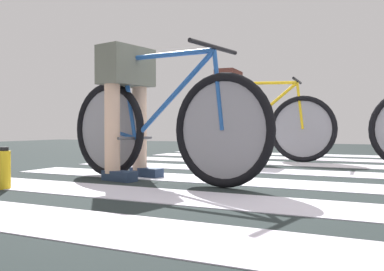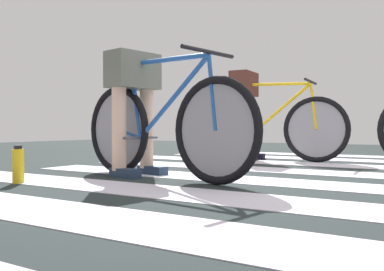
% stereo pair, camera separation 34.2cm
% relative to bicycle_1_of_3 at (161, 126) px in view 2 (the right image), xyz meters
% --- Properties ---
extents(ground, '(18.00, 14.00, 0.02)m').
position_rel_bicycle_1_of_3_xyz_m(ground, '(1.10, 0.52, -0.40)').
color(ground, '#212929').
extents(crosswalk_markings, '(5.45, 5.76, 0.00)m').
position_rel_bicycle_1_of_3_xyz_m(crosswalk_markings, '(1.13, 0.64, -0.38)').
color(crosswalk_markings, silver).
rests_on(crosswalk_markings, ground).
extents(bicycle_1_of_3, '(1.72, 0.55, 0.93)m').
position_rel_bicycle_1_of_3_xyz_m(bicycle_1_of_3, '(0.00, 0.00, 0.00)').
color(bicycle_1_of_3, black).
rests_on(bicycle_1_of_3, ground).
extents(cyclist_1_of_3, '(0.38, 0.45, 0.96)m').
position_rel_bicycle_1_of_3_xyz_m(cyclist_1_of_3, '(-0.31, 0.06, 0.24)').
color(cyclist_1_of_3, beige).
rests_on(cyclist_1_of_3, ground).
extents(bicycle_3_of_3, '(1.74, 0.52, 0.93)m').
position_rel_bicycle_1_of_3_xyz_m(bicycle_3_of_3, '(0.08, 2.02, 0.00)').
color(bicycle_3_of_3, black).
rests_on(bicycle_3_of_3, ground).
extents(cyclist_3_of_3, '(0.33, 0.42, 1.03)m').
position_rel_bicycle_1_of_3_xyz_m(cyclist_3_of_3, '(-0.23, 2.01, 0.28)').
color(cyclist_3_of_3, beige).
rests_on(cyclist_3_of_3, ground).
extents(water_bottle, '(0.08, 0.08, 0.26)m').
position_rel_bicycle_1_of_3_xyz_m(water_bottle, '(-0.67, -0.71, -0.26)').
color(water_bottle, yellow).
rests_on(water_bottle, ground).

